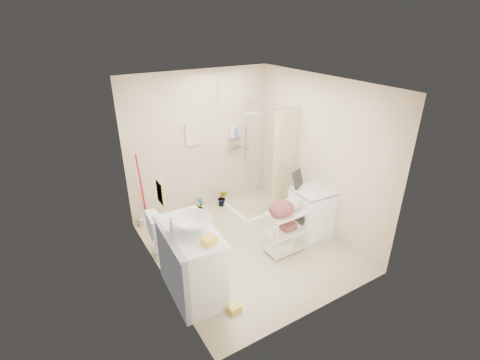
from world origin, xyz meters
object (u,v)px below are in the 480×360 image
object	(u,v)px
vanity	(191,262)
toilet	(173,231)
washing_machine	(311,212)
laundry_rack	(285,228)

from	to	relation	value
vanity	toilet	xyz separation A→B (m)	(0.12, 0.98, -0.12)
toilet	washing_machine	bearing A→B (deg)	-103.17
toilet	laundry_rack	size ratio (longest dim) A/B	0.89
toilet	washing_machine	xyz separation A→B (m)	(2.18, -0.73, 0.04)
vanity	laundry_rack	bearing A→B (deg)	5.75
washing_machine	toilet	bearing A→B (deg)	164.51
vanity	laundry_rack	world-z (taller)	vanity
vanity	laundry_rack	distance (m)	1.63
vanity	toilet	distance (m)	1.00
toilet	laundry_rack	xyz separation A→B (m)	(1.50, -0.90, 0.04)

